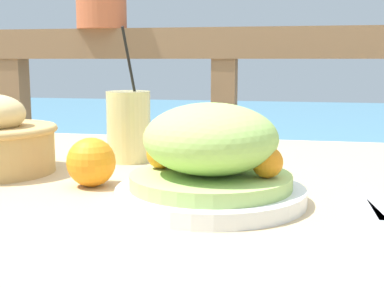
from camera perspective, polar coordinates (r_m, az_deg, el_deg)
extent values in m
cube|color=tan|center=(0.86, -4.02, -4.81)|extent=(1.02, 0.88, 0.04)
cube|color=tan|center=(1.47, -17.25, -13.85)|extent=(0.06, 0.06, 0.67)
cube|color=brown|center=(1.60, 3.52, 10.67)|extent=(2.80, 0.08, 0.09)
cube|color=brown|center=(1.88, -17.84, -5.26)|extent=(0.07, 0.07, 0.90)
cube|color=brown|center=(1.66, 3.36, -6.71)|extent=(0.07, 0.07, 0.90)
cube|color=teal|center=(4.14, 8.32, -0.58)|extent=(12.00, 4.00, 0.43)
cylinder|color=silver|center=(0.70, 1.98, -5.42)|extent=(0.25, 0.25, 0.02)
cylinder|color=#A8C66B|center=(0.70, 1.99, -3.91)|extent=(0.21, 0.21, 0.02)
ellipsoid|color=#9EC660|center=(0.69, 2.01, 0.58)|extent=(0.17, 0.17, 0.09)
sphere|color=orange|center=(0.67, 8.03, -1.93)|extent=(0.04, 0.04, 0.04)
sphere|color=orange|center=(0.72, -3.31, -1.07)|extent=(0.04, 0.04, 0.04)
cylinder|color=#DBCC7F|center=(0.98, -6.78, 1.87)|extent=(0.08, 0.08, 0.13)
cylinder|color=black|center=(0.97, -6.24, 6.07)|extent=(0.02, 0.08, 0.21)
cylinder|color=#B75B38|center=(1.70, -9.63, 14.00)|extent=(0.15, 0.15, 0.12)
cube|color=silver|center=(0.69, 18.59, -6.85)|extent=(0.04, 0.18, 0.00)
cube|color=silver|center=(0.73, 18.78, -5.87)|extent=(0.02, 0.18, 0.00)
sphere|color=orange|center=(0.80, -10.70, -1.91)|extent=(0.07, 0.07, 0.07)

